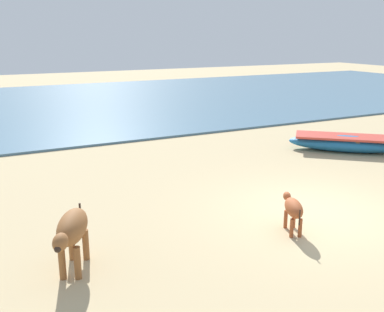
% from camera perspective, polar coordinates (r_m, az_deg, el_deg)
% --- Properties ---
extents(ground, '(80.00, 80.00, 0.00)m').
position_cam_1_polar(ground, '(10.44, 15.54, -6.96)').
color(ground, tan).
extents(sea_water, '(60.00, 20.00, 0.08)m').
position_cam_1_polar(sea_water, '(26.43, -12.05, 6.65)').
color(sea_water, slate).
rests_on(sea_water, ground).
extents(fishing_boat_0, '(3.61, 3.35, 0.74)m').
position_cam_1_polar(fishing_boat_0, '(16.01, 19.07, 1.58)').
color(fishing_boat_0, '#1E669E').
rests_on(fishing_boat_0, ground).
extents(cow_adult_brown, '(0.95, 1.49, 1.02)m').
position_cam_1_polar(cow_adult_brown, '(7.73, -15.00, -9.08)').
color(cow_adult_brown, brown).
rests_on(cow_adult_brown, ground).
extents(calf_near_rust, '(0.61, 1.03, 0.69)m').
position_cam_1_polar(calf_near_rust, '(9.20, 12.69, -6.50)').
color(calf_near_rust, '#9E4C28').
rests_on(calf_near_rust, ground).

